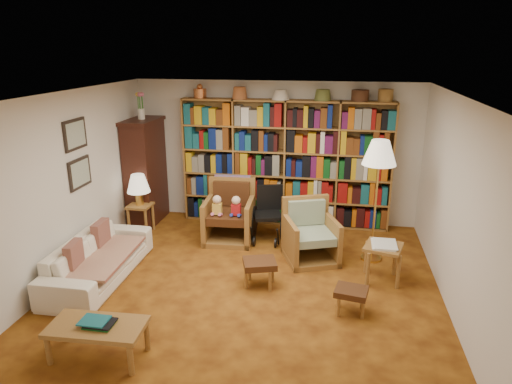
% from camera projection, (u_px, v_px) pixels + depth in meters
% --- Properties ---
extents(floor, '(5.00, 5.00, 0.00)m').
position_uv_depth(floor, '(249.00, 284.00, 6.14)').
color(floor, '#9A5C17').
rests_on(floor, ground).
extents(ceiling, '(5.00, 5.00, 0.00)m').
position_uv_depth(ceiling, '(248.00, 95.00, 5.37)').
color(ceiling, white).
rests_on(ceiling, wall_back).
extents(wall_back, '(5.00, 0.00, 5.00)m').
position_uv_depth(wall_back, '(275.00, 153.00, 8.10)').
color(wall_back, silver).
rests_on(wall_back, floor).
extents(wall_front, '(5.00, 0.00, 5.00)m').
position_uv_depth(wall_front, '(184.00, 299.00, 3.41)').
color(wall_front, silver).
rests_on(wall_front, floor).
extents(wall_left, '(0.00, 5.00, 5.00)m').
position_uv_depth(wall_left, '(67.00, 186.00, 6.17)').
color(wall_left, silver).
rests_on(wall_left, floor).
extents(wall_right, '(0.00, 5.00, 5.00)m').
position_uv_depth(wall_right, '(457.00, 208.00, 5.33)').
color(wall_right, silver).
rests_on(wall_right, floor).
extents(bookshelf, '(3.60, 0.30, 2.42)m').
position_uv_depth(bookshelf, '(285.00, 160.00, 7.93)').
color(bookshelf, olive).
rests_on(bookshelf, floor).
extents(curio_cabinet, '(0.50, 0.95, 2.40)m').
position_uv_depth(curio_cabinet, '(146.00, 170.00, 8.10)').
color(curio_cabinet, '#3B1610').
rests_on(curio_cabinet, floor).
extents(framed_pictures, '(0.03, 0.52, 0.97)m').
position_uv_depth(framed_pictures, '(77.00, 154.00, 6.34)').
color(framed_pictures, black).
rests_on(framed_pictures, wall_left).
extents(sofa, '(1.98, 0.81, 0.57)m').
position_uv_depth(sofa, '(99.00, 259.00, 6.22)').
color(sofa, white).
rests_on(sofa, floor).
extents(sofa_throw, '(0.80, 1.41, 0.04)m').
position_uv_depth(sofa_throw, '(102.00, 258.00, 6.21)').
color(sofa_throw, beige).
rests_on(sofa_throw, sofa).
extents(cushion_left, '(0.14, 0.37, 0.37)m').
position_uv_depth(cushion_left, '(101.00, 237.00, 6.52)').
color(cushion_left, maroon).
rests_on(cushion_left, sofa).
extents(cushion_right, '(0.15, 0.37, 0.35)m').
position_uv_depth(cushion_right, '(74.00, 258.00, 5.86)').
color(cushion_right, maroon).
rests_on(cushion_right, sofa).
extents(side_table_lamp, '(0.39, 0.39, 0.51)m').
position_uv_depth(side_table_lamp, '(141.00, 212.00, 7.73)').
color(side_table_lamp, olive).
rests_on(side_table_lamp, floor).
extents(table_lamp, '(0.39, 0.39, 0.53)m').
position_uv_depth(table_lamp, '(138.00, 184.00, 7.58)').
color(table_lamp, gold).
rests_on(table_lamp, side_table_lamp).
extents(armchair_leather, '(0.83, 0.88, 1.00)m').
position_uv_depth(armchair_leather, '(231.00, 214.00, 7.53)').
color(armchair_leather, olive).
rests_on(armchair_leather, floor).
extents(armchair_sage, '(0.99, 0.98, 0.90)m').
position_uv_depth(armchair_sage, '(311.00, 236.00, 6.82)').
color(armchair_sage, olive).
rests_on(armchair_sage, floor).
extents(wheelchair, '(0.53, 0.71, 0.89)m').
position_uv_depth(wheelchair, '(268.00, 215.00, 7.49)').
color(wheelchair, black).
rests_on(wheelchair, floor).
extents(floor_lamp, '(0.48, 0.48, 1.82)m').
position_uv_depth(floor_lamp, '(379.00, 158.00, 6.38)').
color(floor_lamp, gold).
rests_on(floor_lamp, floor).
extents(side_table_papers, '(0.57, 0.57, 0.55)m').
position_uv_depth(side_table_papers, '(383.00, 251.00, 6.11)').
color(side_table_papers, olive).
rests_on(side_table_papers, floor).
extents(footstool_a, '(0.51, 0.47, 0.36)m').
position_uv_depth(footstool_a, '(260.00, 265.00, 6.02)').
color(footstool_a, '#462912').
rests_on(footstool_a, floor).
extents(footstool_b, '(0.42, 0.38, 0.32)m').
position_uv_depth(footstool_b, '(351.00, 293.00, 5.41)').
color(footstool_b, '#462912').
rests_on(footstool_b, floor).
extents(coffee_table, '(0.99, 0.53, 0.43)m').
position_uv_depth(coffee_table, '(97.00, 329.00, 4.61)').
color(coffee_table, olive).
rests_on(coffee_table, floor).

